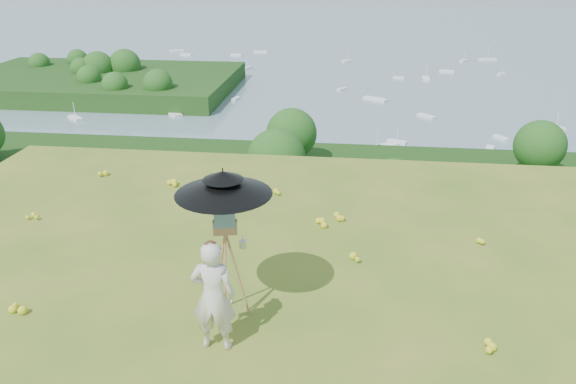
# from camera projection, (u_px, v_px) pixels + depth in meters

# --- Properties ---
(ground) EXTENTS (14.00, 14.00, 0.00)m
(ground) POSITION_uv_depth(u_px,v_px,m) (237.00, 326.00, 7.66)
(ground) COLOR #477020
(ground) RESTS_ON ground
(forest_slope) EXTENTS (140.00, 56.00, 22.00)m
(forest_slope) POSITION_uv_depth(u_px,v_px,m) (325.00, 354.00, 51.03)
(forest_slope) COLOR #12330E
(forest_slope) RESTS_ON bay_water
(shoreline_tier) EXTENTS (170.00, 28.00, 8.00)m
(shoreline_tier) POSITION_uv_depth(u_px,v_px,m) (338.00, 227.00, 90.30)
(shoreline_tier) COLOR #666151
(shoreline_tier) RESTS_ON bay_water
(bay_water) EXTENTS (700.00, 700.00, 0.00)m
(bay_water) POSITION_uv_depth(u_px,v_px,m) (352.00, 50.00, 240.15)
(bay_water) COLOR slate
(bay_water) RESTS_ON ground
(peninsula) EXTENTS (90.00, 60.00, 12.00)m
(peninsula) POSITION_uv_depth(u_px,v_px,m) (99.00, 74.00, 168.67)
(peninsula) COLOR #12330E
(peninsula) RESTS_ON bay_water
(slope_trees) EXTENTS (110.00, 50.00, 6.00)m
(slope_trees) POSITION_uv_depth(u_px,v_px,m) (330.00, 216.00, 45.52)
(slope_trees) COLOR #204815
(slope_trees) RESTS_ON forest_slope
(harbor_town) EXTENTS (110.00, 22.00, 5.00)m
(harbor_town) POSITION_uv_depth(u_px,v_px,m) (340.00, 190.00, 87.74)
(harbor_town) COLOR silver
(harbor_town) RESTS_ON shoreline_tier
(moored_boats) EXTENTS (140.00, 140.00, 0.70)m
(moored_boats) POSITION_uv_depth(u_px,v_px,m) (307.00, 90.00, 169.24)
(moored_boats) COLOR white
(moored_boats) RESTS_ON bay_water
(wildflowers) EXTENTS (10.00, 10.50, 0.12)m
(wildflowers) POSITION_uv_depth(u_px,v_px,m) (240.00, 311.00, 7.87)
(wildflowers) COLOR yellow
(wildflowers) RESTS_ON ground
(painter) EXTENTS (0.56, 0.37, 1.53)m
(painter) POSITION_uv_depth(u_px,v_px,m) (213.00, 296.00, 6.96)
(painter) COLOR beige
(painter) RESTS_ON ground
(field_easel) EXTENTS (0.75, 0.75, 1.65)m
(field_easel) POSITION_uv_depth(u_px,v_px,m) (227.00, 267.00, 7.49)
(field_easel) COLOR #AE6F49
(field_easel) RESTS_ON ground
(sun_umbrella) EXTENTS (1.52, 1.52, 0.88)m
(sun_umbrella) POSITION_uv_depth(u_px,v_px,m) (224.00, 200.00, 7.14)
(sun_umbrella) COLOR black
(sun_umbrella) RESTS_ON field_easel
(painter_cap) EXTENTS (0.20, 0.24, 0.10)m
(painter_cap) POSITION_uv_depth(u_px,v_px,m) (210.00, 245.00, 6.68)
(painter_cap) COLOR #D47487
(painter_cap) RESTS_ON painter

